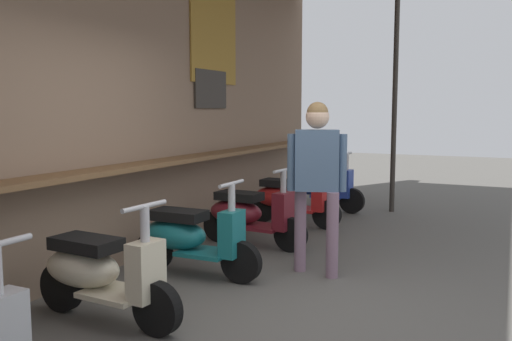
{
  "coord_description": "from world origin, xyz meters",
  "views": [
    {
      "loc": [
        -3.78,
        -1.78,
        1.64
      ],
      "look_at": [
        2.12,
        1.04,
        0.91
      ],
      "focal_mm": 37.83,
      "sensor_mm": 36.0,
      "label": 1
    }
  ],
  "objects": [
    {
      "name": "ground_plane",
      "position": [
        0.0,
        0.0,
        0.0
      ],
      "size": [
        33.1,
        33.1,
        0.0
      ],
      "primitive_type": "plane",
      "color": "#56544F"
    },
    {
      "name": "scooter_maroon",
      "position": [
        1.96,
        1.08,
        0.39
      ],
      "size": [
        0.49,
        1.4,
        0.97
      ],
      "rotation": [
        0.0,
        0.0,
        -1.64
      ],
      "color": "maroon",
      "rests_on": "ground_plane"
    },
    {
      "name": "scooter_blue",
      "position": [
        4.54,
        1.08,
        0.39
      ],
      "size": [
        0.46,
        1.4,
        0.97
      ],
      "rotation": [
        0.0,
        0.0,
        -1.59
      ],
      "color": "#233D9E",
      "rests_on": "ground_plane"
    },
    {
      "name": "scooter_teal",
      "position": [
        0.65,
        1.08,
        0.39
      ],
      "size": [
        0.46,
        1.4,
        0.97
      ],
      "rotation": [
        0.0,
        0.0,
        -1.56
      ],
      "color": "#197075",
      "rests_on": "ground_plane"
    },
    {
      "name": "shopper_browsing",
      "position": [
        1.23,
        -0.04,
        1.07
      ],
      "size": [
        0.33,
        0.55,
        1.72
      ],
      "rotation": [
        0.0,
        0.0,
        3.48
      ],
      "color": "gray",
      "rests_on": "ground_plane"
    },
    {
      "name": "market_stall_facade",
      "position": [
        -0.0,
        1.89,
        2.16
      ],
      "size": [
        11.82,
        2.29,
        3.97
      ],
      "color": "#7F6651",
      "rests_on": "ground_plane"
    },
    {
      "name": "scooter_cream",
      "position": [
        -0.64,
        1.08,
        0.39
      ],
      "size": [
        0.48,
        1.4,
        0.97
      ],
      "rotation": [
        0.0,
        0.0,
        -1.63
      ],
      "color": "beige",
      "rests_on": "ground_plane"
    },
    {
      "name": "scooter_red",
      "position": [
        3.27,
        1.08,
        0.39
      ],
      "size": [
        0.46,
        1.4,
        0.97
      ],
      "rotation": [
        0.0,
        0.0,
        -1.6
      ],
      "color": "red",
      "rests_on": "ground_plane"
    }
  ]
}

